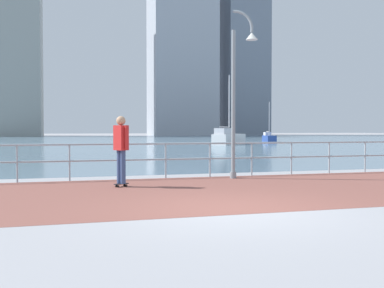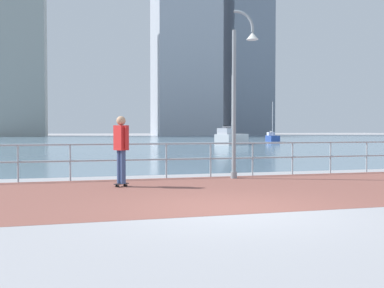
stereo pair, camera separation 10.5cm
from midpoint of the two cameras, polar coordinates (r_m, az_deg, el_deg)
ground at (r=48.02m, az=-11.83°, el=0.06°), size 220.00×220.00×0.00m
brick_paving at (r=10.91m, az=0.44°, el=-5.91°), size 28.00×6.10×0.01m
harbor_water at (r=58.55m, az=-12.47°, el=0.38°), size 180.00×88.00×0.00m
waterfront_railing at (r=13.79m, az=-3.01°, el=-1.21°), size 25.25×0.06×1.07m
lamppost at (r=13.78m, az=6.18°, el=7.25°), size 0.74×0.55×5.02m
skateboarder at (r=11.82m, az=-8.57°, el=-0.01°), size 0.40×0.52×1.81m
sailboat_navy at (r=43.55m, az=5.00°, el=0.74°), size 4.34×4.38×6.61m
sailboat_red at (r=54.85m, az=10.02°, el=0.76°), size 1.76×3.49×4.69m
tower_slate at (r=104.95m, az=-21.52°, el=13.10°), size 13.46×14.94×45.99m
tower_concrete at (r=108.49m, az=-0.77°, el=11.72°), size 14.61×11.39×41.77m
tower_glass at (r=116.37m, az=6.46°, el=12.16°), size 10.28×14.66×46.24m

